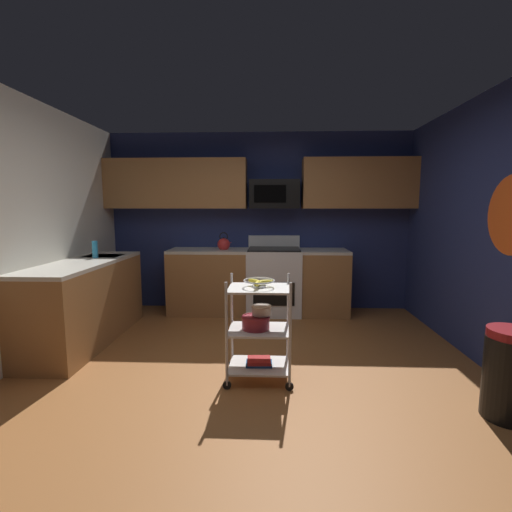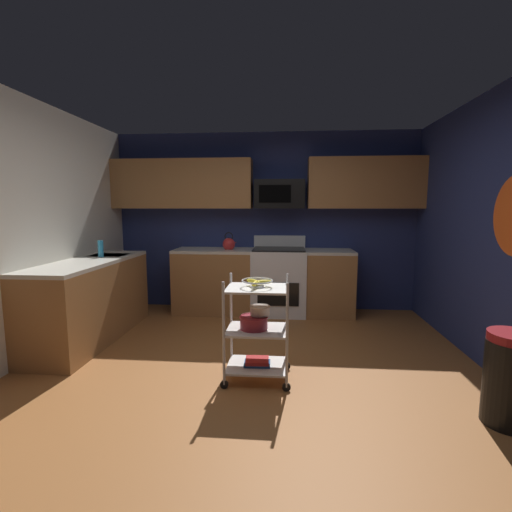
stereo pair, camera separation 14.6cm
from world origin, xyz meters
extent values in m
cube|color=#995B2D|center=(0.00, 0.00, -0.02)|extent=(4.40, 4.80, 0.04)
cube|color=navy|center=(0.00, 2.43, 1.30)|extent=(4.52, 0.06, 2.60)
cylinder|color=#E5591E|center=(2.20, 0.08, 1.45)|extent=(0.00, 0.68, 0.68)
cube|color=#9E6B3D|center=(0.00, 2.10, 0.44)|extent=(2.54, 0.60, 0.88)
cube|color=beige|center=(0.00, 2.10, 0.90)|extent=(2.54, 0.60, 0.04)
cube|color=#9E6B3D|center=(-1.90, 0.86, 0.44)|extent=(0.60, 1.88, 0.88)
cube|color=beige|center=(-1.90, 0.86, 0.90)|extent=(0.60, 1.88, 0.04)
cube|color=#B7BABC|center=(-1.90, 1.35, 0.84)|extent=(0.44, 0.36, 0.16)
cube|color=white|center=(0.23, 2.10, 0.46)|extent=(0.76, 0.64, 0.92)
cube|color=black|center=(0.23, 1.78, 0.35)|extent=(0.56, 0.01, 0.32)
cube|color=white|center=(0.23, 2.39, 1.01)|extent=(0.76, 0.06, 0.18)
cube|color=black|center=(0.23, 2.10, 0.93)|extent=(0.72, 0.60, 0.02)
cube|color=#9E6B3D|center=(-1.19, 2.23, 1.85)|extent=(2.03, 0.33, 0.70)
cube|color=#9E6B3D|center=(1.41, 2.23, 1.85)|extent=(1.57, 0.33, 0.70)
cube|color=black|center=(0.23, 2.21, 1.70)|extent=(0.70, 0.38, 0.40)
cube|color=black|center=(0.17, 2.02, 1.70)|extent=(0.44, 0.01, 0.24)
cylinder|color=silver|center=(-0.17, -0.20, 0.47)|extent=(0.02, 0.02, 0.88)
cylinder|color=black|center=(-0.17, -0.20, 0.04)|extent=(0.07, 0.02, 0.07)
cylinder|color=silver|center=(0.35, -0.20, 0.47)|extent=(0.02, 0.02, 0.88)
cylinder|color=black|center=(0.35, -0.20, 0.04)|extent=(0.07, 0.02, 0.07)
cylinder|color=silver|center=(-0.17, 0.21, 0.47)|extent=(0.02, 0.02, 0.88)
cylinder|color=black|center=(-0.17, 0.21, 0.04)|extent=(0.07, 0.02, 0.07)
cylinder|color=silver|center=(0.35, 0.21, 0.47)|extent=(0.02, 0.02, 0.88)
cylinder|color=black|center=(0.35, 0.21, 0.04)|extent=(0.07, 0.02, 0.07)
cube|color=silver|center=(0.09, 0.01, 0.12)|extent=(0.53, 0.41, 0.02)
cube|color=silver|center=(0.09, 0.01, 0.45)|extent=(0.53, 0.41, 0.02)
cube|color=silver|center=(0.09, 0.01, 0.82)|extent=(0.53, 0.41, 0.02)
torus|color=silver|center=(0.09, 0.01, 0.89)|extent=(0.27, 0.27, 0.01)
cylinder|color=silver|center=(0.09, 0.01, 0.84)|extent=(0.12, 0.12, 0.02)
ellipsoid|color=yellow|center=(0.14, 0.02, 0.87)|extent=(0.17, 0.09, 0.04)
ellipsoid|color=yellow|center=(0.05, 0.04, 0.87)|extent=(0.15, 0.14, 0.04)
ellipsoid|color=yellow|center=(0.08, -0.04, 0.87)|extent=(0.08, 0.17, 0.04)
cylinder|color=maroon|center=(0.06, 0.01, 0.51)|extent=(0.24, 0.24, 0.11)
torus|color=maroon|center=(0.06, 0.01, 0.57)|extent=(0.25, 0.25, 0.01)
cylinder|color=silver|center=(0.11, 0.04, 0.61)|extent=(0.17, 0.17, 0.08)
torus|color=silver|center=(0.11, 0.04, 0.65)|extent=(0.18, 0.18, 0.01)
cube|color=#1E4C8C|center=(0.09, 0.01, 0.14)|extent=(0.23, 0.16, 0.02)
cube|color=#B22626|center=(0.09, 0.01, 0.17)|extent=(0.21, 0.18, 0.03)
sphere|color=red|center=(-0.49, 2.10, 0.99)|extent=(0.18, 0.18, 0.18)
sphere|color=black|center=(-0.49, 2.10, 1.08)|extent=(0.03, 0.03, 0.03)
cone|color=red|center=(-0.41, 2.10, 1.01)|extent=(0.09, 0.04, 0.06)
torus|color=black|center=(-0.49, 2.10, 1.10)|extent=(0.12, 0.01, 0.12)
cylinder|color=#2D8CBF|center=(-1.89, 1.13, 1.02)|extent=(0.06, 0.06, 0.20)
cylinder|color=black|center=(1.90, -0.52, 0.30)|extent=(0.34, 0.34, 0.60)
camera|label=1|loc=(0.20, -3.09, 1.51)|focal=25.82mm
camera|label=2|loc=(0.34, -3.09, 1.51)|focal=25.82mm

